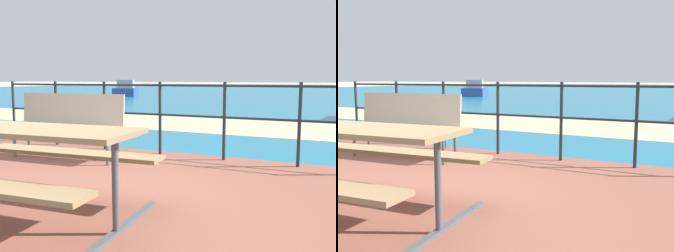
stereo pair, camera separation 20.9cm
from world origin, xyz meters
TOP-DOWN VIEW (x-y plane):
  - ground_plane at (0.00, 0.00)m, footprint 240.00×240.00m
  - patio_paving at (0.00, 0.00)m, footprint 6.40×5.20m
  - sea_water at (0.00, 40.00)m, footprint 90.00×90.00m
  - beach_strip at (0.00, 6.62)m, footprint 54.05×4.22m
  - picnic_table at (0.26, -0.48)m, footprint 1.90×1.53m
  - park_bench at (-1.06, 1.59)m, footprint 1.70×0.54m
  - railing_fence at (0.00, 2.39)m, footprint 5.94×0.04m
  - boat_far at (-11.30, 20.00)m, footprint 2.53×3.72m

SIDE VIEW (x-z plane):
  - ground_plane at x=0.00m, z-range 0.00..0.00m
  - sea_water at x=0.00m, z-range 0.00..0.01m
  - beach_strip at x=0.00m, z-range 0.00..0.01m
  - patio_paving at x=0.00m, z-range 0.00..0.06m
  - boat_far at x=-11.30m, z-range -0.17..0.93m
  - park_bench at x=-1.06m, z-range 0.14..1.05m
  - picnic_table at x=0.26m, z-range 0.25..1.00m
  - railing_fence at x=0.00m, z-range 0.18..1.26m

